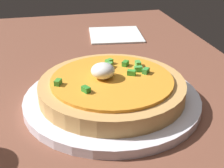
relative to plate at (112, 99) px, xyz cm
name	(u,v)px	position (x,y,z in cm)	size (l,w,h in cm)	color
dining_table	(22,104)	(5.54, 14.20, -2.17)	(100.59, 85.69, 2.97)	brown
plate	(112,99)	(0.00, 0.00, 0.00)	(27.64, 27.64, 1.38)	white
pizza	(112,87)	(0.02, 0.02, 2.19)	(22.70, 22.70, 5.37)	tan
napkin	(116,35)	(32.83, -8.42, -0.49)	(12.93, 12.93, 0.40)	white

